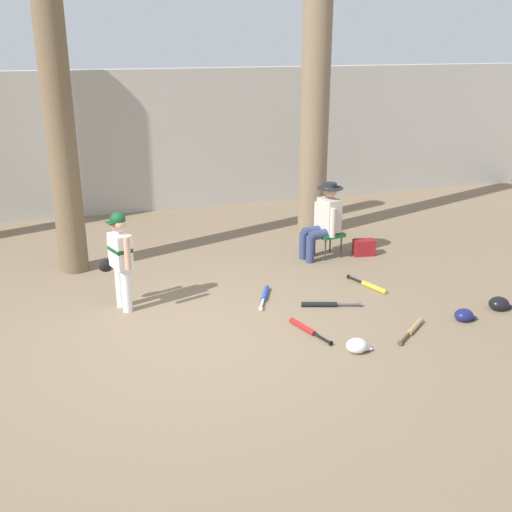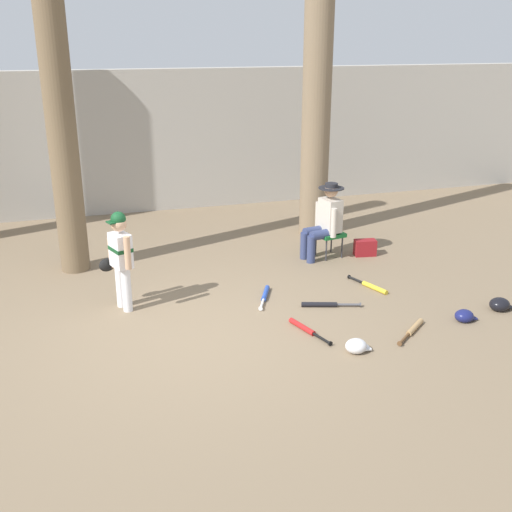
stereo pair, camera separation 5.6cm
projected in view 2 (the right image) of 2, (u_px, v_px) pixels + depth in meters
ground_plane at (193, 337)px, 7.26m from camera, size 60.00×60.00×0.00m
concrete_back_wall at (132, 142)px, 12.03m from camera, size 18.00×0.36×2.75m
tree_near_player at (56, 76)px, 8.40m from camera, size 0.61×0.61×6.26m
tree_behind_spectator at (317, 87)px, 10.21m from camera, size 0.78×0.78×5.88m
young_ballplayer at (120, 254)px, 7.77m from camera, size 0.45×0.56×1.31m
folding_stool at (329, 235)px, 9.76m from camera, size 0.47×0.47×0.41m
seated_spectator at (325, 219)px, 9.62m from camera, size 0.68×0.54×1.20m
handbag_beside_stool at (365, 248)px, 9.89m from camera, size 0.36×0.23×0.26m
bat_wood_tan at (413, 329)px, 7.38m from camera, size 0.60×0.51×0.07m
bat_blue_youth at (265, 295)px, 8.34m from camera, size 0.36×0.68×0.07m
bat_black_composite at (324, 305)px, 8.04m from camera, size 0.76×0.29×0.07m
bat_yellow_trainer at (372, 286)px, 8.62m from camera, size 0.30×0.72×0.07m
bat_red_barrel at (305, 329)px, 7.39m from camera, size 0.28×0.74×0.07m
batting_helmet_navy at (464, 316)px, 7.63m from camera, size 0.28×0.22×0.16m
batting_helmet_white at (356, 346)px, 6.89m from camera, size 0.29×0.22×0.17m
batting_helmet_black at (500, 305)px, 7.94m from camera, size 0.31×0.24×0.18m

